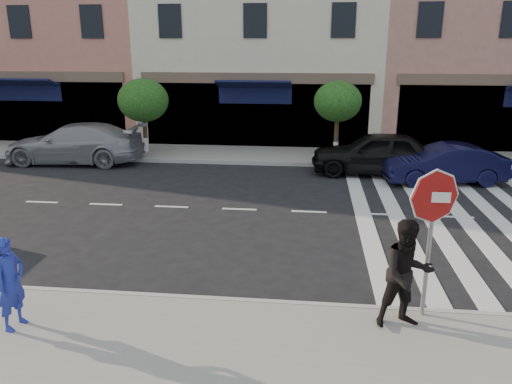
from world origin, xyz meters
The scene contains 12 objects.
ground centered at (0.00, 0.00, 0.00)m, with size 120.00×120.00×0.00m, color black.
sidewalk_near centered at (0.00, -3.75, 0.07)m, with size 60.00×4.50×0.15m, color gray.
sidewalk_far centered at (0.00, 11.00, 0.07)m, with size 60.00×3.00×0.15m, color gray.
building_centre centered at (-0.50, 17.00, 5.50)m, with size 11.00×9.00×11.00m, color beige.
street_tree_wb centered at (-5.00, 10.80, 2.31)m, with size 2.10×2.10×3.06m.
street_tree_c centered at (3.00, 10.80, 2.36)m, with size 1.90×1.90×3.04m.
stop_sign centered at (3.96, -1.67, 2.01)m, with size 0.91×0.11×2.56m.
photographer centered at (-2.69, -2.78, 0.93)m, with size 0.57×0.37×1.56m, color #212F9A.
walker centered at (3.57, -2.03, 1.06)m, with size 0.88×0.69×1.82m, color black.
car_far_left centered at (-7.34, 9.10, 0.78)m, with size 2.19×5.39×1.56m, color #96959A.
car_far_mid centered at (4.34, 8.56, 0.79)m, with size 1.86×4.61×1.57m, color black.
car_far_right centered at (6.50, 7.60, 0.67)m, with size 1.41×4.05×1.33m, color black.
Camera 1 is at (1.99, -9.47, 4.57)m, focal length 35.00 mm.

